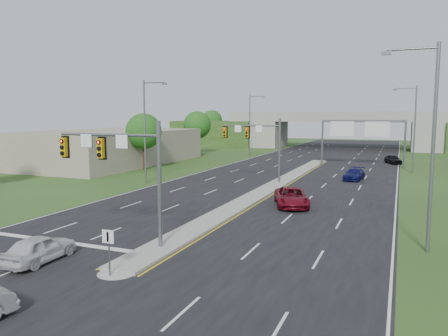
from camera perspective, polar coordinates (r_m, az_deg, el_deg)
ground at (r=24.50m, az=-8.28°, el=-10.46°), size 240.00×240.00×0.00m
road at (r=56.88m, az=9.78°, el=-0.58°), size 24.00×160.00×0.02m
median at (r=45.33m, az=6.54°, el=-2.29°), size 2.00×54.00×0.16m
median_nose at (r=21.30m, az=-13.85°, el=-13.00°), size 2.00×2.00×0.16m
lane_markings at (r=51.15m, az=7.66°, el=-1.35°), size 23.72×160.00×0.01m
signal_mast_near at (r=24.70m, az=-13.09°, el=0.78°), size 6.62×0.60×7.00m
signal_mast_far at (r=47.32m, az=4.60°, el=3.75°), size 6.62×0.60×7.00m
keep_right_sign at (r=20.46m, az=-14.84°, el=-9.68°), size 0.60×0.13×2.20m
sign_gantry at (r=65.31m, az=17.50°, el=4.75°), size 11.58×0.44×6.67m
overpass at (r=100.93m, az=15.29°, el=4.50°), size 80.00×14.00×8.10m
lightpole_l_mid at (r=47.42m, az=-10.12°, el=5.34°), size 2.85×0.25×11.00m
lightpole_l_far at (r=79.27m, az=3.52°, el=5.99°), size 2.85×0.25×11.00m
lightpole_r_near at (r=25.22m, az=25.24°, el=3.57°), size 2.85×0.25×11.00m
lightpole_r_far at (r=60.18m, az=23.46°, el=5.18°), size 2.85×0.25×11.00m
tree_l_near at (r=59.47m, az=-10.45°, el=4.72°), size 4.80×4.80×7.60m
tree_l_mid at (r=83.30m, az=-3.52°, el=5.62°), size 5.20×5.20×8.12m
tree_back_a at (r=124.59m, az=-1.59°, el=6.18°), size 6.00×6.00×8.85m
tree_back_b at (r=119.68m, az=4.60°, el=5.98°), size 5.60×5.60×8.32m
commercial_building at (r=69.42m, az=-15.17°, el=2.67°), size 18.00×30.00×5.00m
car_white at (r=23.87m, az=-22.96°, el=-9.63°), size 1.77×4.10×1.38m
car_far_a at (r=35.53m, az=8.80°, el=-3.78°), size 4.08×5.83×1.48m
car_far_b at (r=51.71m, az=16.64°, el=-0.77°), size 2.29×4.66×1.30m
car_far_c at (r=71.08m, az=21.21°, el=1.07°), size 2.94×4.21×1.33m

